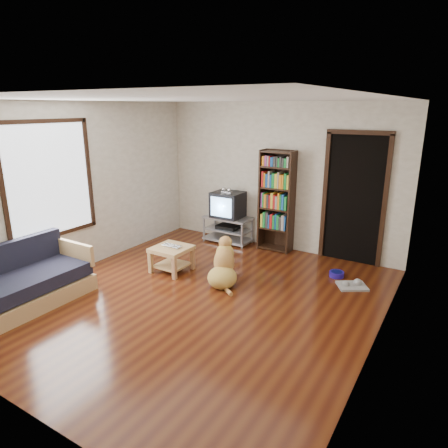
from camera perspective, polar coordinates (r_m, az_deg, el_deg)
The scene contains 17 objects.
ground at distance 5.54m, azimuth -3.54°, elevation -10.60°, with size 5.00×5.00×0.00m, color #51230D.
ceiling at distance 4.93m, azimuth -4.09°, elevation 17.40°, with size 5.00×5.00×0.00m, color white.
wall_back at distance 7.22m, azimuth 7.79°, elevation 6.61°, with size 4.50×4.50×0.00m, color silver.
wall_front at distance 3.46m, azimuth -28.56°, elevation -6.22°, with size 4.50×4.50×0.00m, color silver.
wall_left at distance 6.61m, azimuth -20.00°, elevation 4.87°, with size 5.00×5.00×0.00m, color silver.
wall_right at distance 4.24m, azimuth 21.91°, elevation -1.41°, with size 5.00×5.00×0.00m, color silver.
laptop at distance 6.28m, azimuth -7.72°, elevation -3.25°, with size 0.32×0.21×0.03m, color #B6B6BA.
dog_bowl at distance 6.41m, azimuth 15.79°, elevation -6.90°, with size 0.22×0.22×0.08m, color #271698.
grey_rag at distance 6.14m, azimuth 17.82°, elevation -8.43°, with size 0.40×0.32×0.03m, color #A3A3A3.
window at distance 6.27m, azimuth -23.63°, elevation 5.77°, with size 0.03×1.46×1.70m.
doorway at distance 6.82m, azimuth 18.10°, elevation 3.81°, with size 1.03×0.05×2.19m.
tv_stand at distance 7.65m, azimuth 0.56°, elevation -0.63°, with size 0.90×0.45×0.50m.
crt_tv at distance 7.54m, azimuth 0.65°, elevation 2.86°, with size 0.55×0.52×0.58m.
bookshelf at distance 7.12m, azimuth 7.55°, elevation 4.02°, with size 0.60×0.30×1.80m.
sofa at distance 5.87m, azimuth -27.19°, elevation -8.07°, with size 0.80×1.80×0.80m.
coffee_table at distance 6.35m, azimuth -7.50°, elevation -4.30°, with size 0.55×0.55×0.40m.
dog at distance 5.90m, azimuth -0.06°, elevation -6.11°, with size 0.59×0.77×0.69m.
Camera 1 is at (2.86, -4.02, 2.51)m, focal length 32.00 mm.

